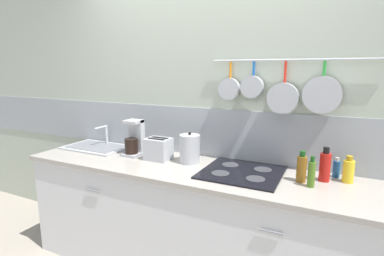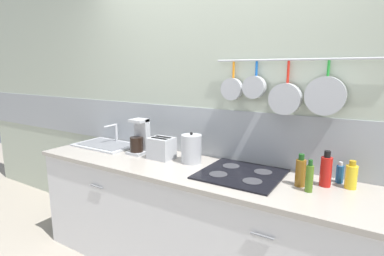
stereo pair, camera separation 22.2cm
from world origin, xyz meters
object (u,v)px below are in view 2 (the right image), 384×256
bottle_olive_oil (351,176)px  toaster (161,148)px  kettle (191,149)px  coffee_maker (140,139)px  bottle_hot_sauce (300,172)px  bottle_sesame_oil (309,178)px  bottle_vinegar (340,174)px  bottle_dish_soap (326,171)px

bottle_olive_oil → toaster: bearing=-175.2°
kettle → coffee_maker: bearing=-179.2°
bottle_hot_sauce → bottle_sesame_oil: 0.09m
coffee_maker → bottle_vinegar: coffee_maker is taller
coffee_maker → bottle_hot_sauce: size_ratio=1.46×
bottle_vinegar → bottle_olive_oil: bottle_olive_oil is taller
toaster → bottle_olive_oil: bearing=4.8°
coffee_maker → bottle_olive_oil: 1.68m
coffee_maker → toaster: bearing=-6.6°
toaster → bottle_hot_sauce: bearing=-0.5°
kettle → bottle_vinegar: bearing=7.9°
bottle_hot_sauce → kettle: bearing=176.8°
bottle_hot_sauce → bottle_vinegar: bottle_hot_sauce is taller
kettle → toaster: bearing=-171.9°
bottle_vinegar → bottle_olive_oil: size_ratio=0.79×
bottle_hot_sauce → bottle_sesame_oil: bottle_hot_sauce is taller
bottle_vinegar → bottle_dish_soap: bearing=-122.5°
coffee_maker → bottle_hot_sauce: (1.39, -0.04, -0.03)m
bottle_hot_sauce → bottle_olive_oil: size_ratio=1.17×
bottle_vinegar → coffee_maker: bearing=-174.4°
toaster → bottle_dish_soap: 1.27m
coffee_maker → toaster: size_ratio=1.43×
bottle_dish_soap → bottle_olive_oil: bearing=17.0°
kettle → bottle_sesame_oil: (0.92, -0.12, -0.02)m
toaster → bottle_sesame_oil: (1.19, -0.08, -0.00)m
bottle_olive_oil → bottle_hot_sauce: bearing=-155.5°
kettle → bottle_dish_soap: kettle is taller
bottle_sesame_oil → bottle_dish_soap: bottle_dish_soap is taller
toaster → bottle_vinegar: bearing=8.0°
bottle_hot_sauce → bottle_sesame_oil: bearing=-44.9°
toaster → kettle: size_ratio=0.86×
bottle_sesame_oil → bottle_vinegar: 0.30m
toaster → bottle_sesame_oil: bottle_sesame_oil is taller
kettle → bottle_olive_oil: bearing=4.0°
toaster → kettle: bearing=8.1°
bottle_sesame_oil → bottle_olive_oil: (0.21, 0.20, -0.01)m
bottle_hot_sauce → bottle_dish_soap: (0.14, 0.08, 0.01)m
bottle_sesame_oil → bottle_vinegar: bearing=61.7°
bottle_vinegar → bottle_olive_oil: 0.10m
bottle_dish_soap → bottle_vinegar: size_ratio=1.64×
bottle_dish_soap → bottle_vinegar: bearing=57.5°
bottle_sesame_oil → bottle_olive_oil: 0.29m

